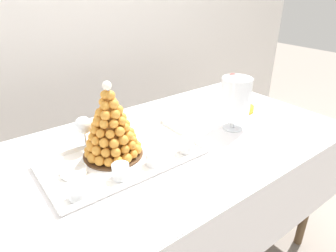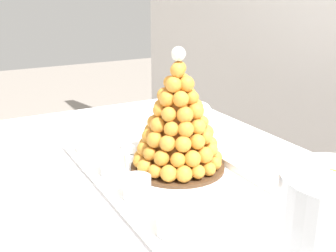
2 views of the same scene
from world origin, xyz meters
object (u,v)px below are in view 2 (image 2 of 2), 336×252
at_px(creme_brulee_ramekin, 138,144).
at_px(macaron_goblet, 332,251).
at_px(serving_tray, 165,176).
at_px(wine_glass, 200,117).
at_px(dessert_cup_centre, 137,188).
at_px(croquembouche, 178,123).
at_px(dessert_cup_mid_right, 172,220).
at_px(dessert_cup_left, 87,143).
at_px(dessert_cup_mid_left, 113,164).

bearing_deg(creme_brulee_ramekin, macaron_goblet, -7.06).
bearing_deg(serving_tray, wine_glass, 119.52).
bearing_deg(dessert_cup_centre, croquembouche, 120.27).
bearing_deg(wine_glass, dessert_cup_mid_right, -39.70).
xyz_separation_m(croquembouche, creme_brulee_ramekin, (-0.17, -0.03, -0.11)).
height_order(dessert_cup_left, wine_glass, wine_glass).
bearing_deg(macaron_goblet, creme_brulee_ramekin, 172.94).
bearing_deg(croquembouche, dessert_cup_centre, -59.73).
bearing_deg(dessert_cup_left, wine_glass, 61.41).
height_order(croquembouche, wine_glass, croquembouche).
bearing_deg(macaron_goblet, dessert_cup_mid_right, -173.63).
distance_m(dessert_cup_mid_right, creme_brulee_ramekin, 0.43).
bearing_deg(wine_glass, serving_tray, -60.48).
bearing_deg(dessert_cup_mid_left, dessert_cup_mid_right, -0.53).
bearing_deg(wine_glass, croquembouche, -57.66).
height_order(dessert_cup_left, dessert_cup_centre, dessert_cup_left).
bearing_deg(dessert_cup_left, macaron_goblet, 3.27).
height_order(serving_tray, dessert_cup_mid_right, dessert_cup_mid_right).
xyz_separation_m(dessert_cup_mid_left, dessert_cup_mid_right, (0.29, -0.00, 0.00)).
height_order(dessert_cup_left, creme_brulee_ramekin, dessert_cup_left).
distance_m(dessert_cup_centre, macaron_goblet, 0.49).
distance_m(dessert_cup_mid_left, wine_glass, 0.27).
bearing_deg(dessert_cup_left, creme_brulee_ramekin, 73.16).
xyz_separation_m(creme_brulee_ramekin, macaron_goblet, (0.73, -0.09, 0.13)).
relative_size(serving_tray, creme_brulee_ramekin, 6.46).
distance_m(dessert_cup_centre, dessert_cup_mid_right, 0.16).
relative_size(dessert_cup_centre, dessert_cup_mid_right, 1.04).
bearing_deg(creme_brulee_ramekin, serving_tray, -5.33).
bearing_deg(dessert_cup_mid_right, croquembouche, 147.94).
distance_m(croquembouche, dessert_cup_centre, 0.20).
xyz_separation_m(croquembouche, dessert_cup_mid_right, (0.24, -0.15, -0.09)).
relative_size(serving_tray, croquembouche, 2.02).
bearing_deg(dessert_cup_centre, creme_brulee_ramekin, 154.64).
height_order(dessert_cup_centre, wine_glass, wine_glass).
bearing_deg(dessert_cup_centre, serving_tray, 123.34).
xyz_separation_m(dessert_cup_mid_right, wine_glass, (-0.31, 0.26, 0.07)).
height_order(serving_tray, dessert_cup_mid_left, dessert_cup_mid_left).
bearing_deg(dessert_cup_mid_right, dessert_cup_left, -178.87).
xyz_separation_m(dessert_cup_mid_left, macaron_goblet, (0.61, 0.03, 0.12)).
distance_m(croquembouche, dessert_cup_left, 0.28).
relative_size(macaron_goblet, wine_glass, 1.70).
bearing_deg(croquembouche, creme_brulee_ramekin, -170.81).
relative_size(dessert_cup_mid_right, macaron_goblet, 0.23).
bearing_deg(dessert_cup_left, dessert_cup_mid_left, 4.13).
height_order(serving_tray, dessert_cup_left, dessert_cup_left).
distance_m(serving_tray, dessert_cup_mid_right, 0.25).
bearing_deg(creme_brulee_ramekin, dessert_cup_centre, -25.36).
height_order(dessert_cup_mid_left, dessert_cup_mid_right, dessert_cup_mid_right).
height_order(serving_tray, croquembouche, croquembouche).
bearing_deg(dessert_cup_left, dessert_cup_centre, 2.19).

